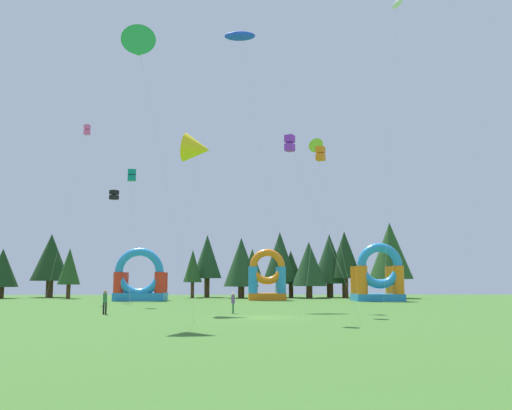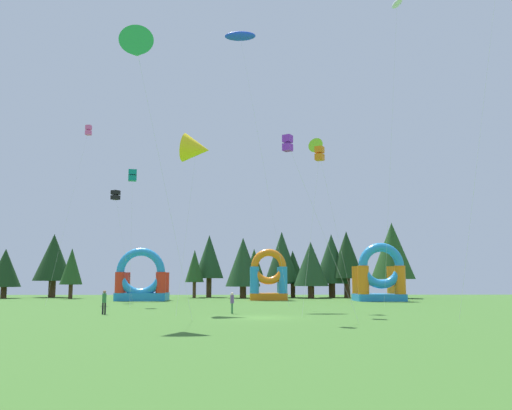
# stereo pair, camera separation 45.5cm
# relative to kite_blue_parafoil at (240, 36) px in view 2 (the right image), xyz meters

# --- Properties ---
(ground_plane) EXTENTS (120.00, 120.00, 0.00)m
(ground_plane) POSITION_rel_kite_blue_parafoil_xyz_m (1.54, -16.88, -27.58)
(ground_plane) COLOR #3D6B28
(kite_blue_parafoil) EXTENTS (6.52, 1.47, 28.22)m
(kite_blue_parafoil) POSITION_rel_kite_blue_parafoil_xyz_m (0.00, 0.00, 0.00)
(kite_blue_parafoil) COLOR blue
(kite_blue_parafoil) RESTS_ON ground_plane
(kite_black_box) EXTENTS (3.26, 2.09, 13.21)m
(kite_black_box) POSITION_rel_kite_blue_parafoil_xyz_m (-14.98, 11.74, -14.94)
(kite_black_box) COLOR black
(kite_black_box) RESTS_ON ground_plane
(kite_white_parafoil) EXTENTS (0.90, 8.10, 27.04)m
(kite_white_parafoil) POSITION_rel_kite_blue_parafoil_xyz_m (13.84, -9.14, -1.01)
(kite_white_parafoil) COLOR white
(kite_white_parafoil) RESTS_ON ground_plane
(kite_lime_delta) EXTENTS (3.56, 2.37, 14.78)m
(kite_lime_delta) POSITION_rel_kite_blue_parafoil_xyz_m (6.89, -7.51, -13.57)
(kite_lime_delta) COLOR #8CD826
(kite_lime_delta) RESTS_ON ground_plane
(kite_teal_box) EXTENTS (1.40, 4.55, 13.73)m
(kite_teal_box) POSITION_rel_kite_blue_parafoil_xyz_m (-10.99, 1.45, -14.44)
(kite_teal_box) COLOR #0C7F7A
(kite_teal_box) RESTS_ON ground_plane
(kite_pink_box) EXTENTS (1.68, 8.34, 20.64)m
(kite_pink_box) POSITION_rel_kite_blue_parafoil_xyz_m (-17.92, 9.52, -7.61)
(kite_pink_box) COLOR #EA599E
(kite_pink_box) RESTS_ON ground_plane
(kite_purple_box) EXTENTS (4.28, 2.98, 11.92)m
(kite_purple_box) POSITION_rel_kite_blue_parafoil_xyz_m (3.25, -19.82, -16.22)
(kite_purple_box) COLOR purple
(kite_purple_box) RESTS_ON ground_plane
(kite_yellow_delta) EXTENTS (2.82, 6.25, 14.43)m
(kite_yellow_delta) POSITION_rel_kite_blue_parafoil_xyz_m (-3.47, -10.70, -14.47)
(kite_yellow_delta) COLOR yellow
(kite_yellow_delta) RESTS_ON ground_plane
(kite_orange_box) EXTENTS (2.27, 3.80, 12.78)m
(kite_orange_box) POSITION_rel_kite_blue_parafoil_xyz_m (6.24, -13.09, -15.37)
(kite_orange_box) COLOR orange
(kite_orange_box) RESTS_ON ground_plane
(kite_green_delta) EXTENTS (5.16, 2.64, 18.94)m
(kite_green_delta) POSITION_rel_kite_blue_parafoil_xyz_m (-6.71, -20.05, -9.90)
(kite_green_delta) COLOR green
(kite_green_delta) RESTS_ON ground_plane
(person_near_camera) EXTENTS (0.41, 0.41, 1.78)m
(person_near_camera) POSITION_rel_kite_blue_parafoil_xyz_m (-9.95, -13.00, -26.52)
(person_near_camera) COLOR black
(person_near_camera) RESTS_ON ground_plane
(person_far_side) EXTENTS (0.32, 0.32, 1.59)m
(person_far_side) POSITION_rel_kite_blue_parafoil_xyz_m (-0.47, -12.30, -26.63)
(person_far_side) COLOR #33723F
(person_far_side) RESTS_ON ground_plane
(inflatable_red_slide) EXTENTS (6.16, 4.36, 6.44)m
(inflatable_red_slide) POSITION_rel_kite_blue_parafoil_xyz_m (-12.10, 14.66, -25.38)
(inflatable_red_slide) COLOR #268CD8
(inflatable_red_slide) RESTS_ON ground_plane
(inflatable_blue_arch) EXTENTS (4.68, 4.02, 6.43)m
(inflatable_blue_arch) POSITION_rel_kite_blue_parafoil_xyz_m (3.60, 16.60, -25.13)
(inflatable_blue_arch) COLOR orange
(inflatable_blue_arch) RESTS_ON ground_plane
(inflatable_yellow_castle) EXTENTS (5.76, 4.83, 6.98)m
(inflatable_yellow_castle) POSITION_rel_kite_blue_parafoil_xyz_m (16.97, 13.11, -24.97)
(inflatable_yellow_castle) COLOR #268CD8
(inflatable_yellow_castle) RESTS_ON ground_plane
(tree_row_0) EXTENTS (4.45, 4.45, 6.89)m
(tree_row_0) POSITION_rel_kite_blue_parafoil_xyz_m (-32.89, 24.45, -23.38)
(tree_row_0) COLOR #4C331E
(tree_row_0) RESTS_ON ground_plane
(tree_row_1) EXTENTS (5.67, 5.67, 9.33)m
(tree_row_1) POSITION_rel_kite_blue_parafoil_xyz_m (-27.73, 28.95, -21.76)
(tree_row_1) COLOR #4C331E
(tree_row_1) RESTS_ON ground_plane
(tree_row_2) EXTENTS (3.08, 3.08, 6.91)m
(tree_row_2) POSITION_rel_kite_blue_parafoil_xyz_m (-23.34, 23.37, -23.21)
(tree_row_2) COLOR #4C331E
(tree_row_2) RESTS_ON ground_plane
(tree_row_3) EXTENTS (2.70, 2.70, 6.86)m
(tree_row_3) POSITION_rel_kite_blue_parafoil_xyz_m (-6.59, 26.16, -23.09)
(tree_row_3) COLOR #4C331E
(tree_row_3) RESTS_ON ground_plane
(tree_row_4) EXTENTS (4.28, 4.28, 9.21)m
(tree_row_4) POSITION_rel_kite_blue_parafoil_xyz_m (-4.65, 28.66, -21.64)
(tree_row_4) COLOR #4C331E
(tree_row_4) RESTS_ON ground_plane
(tree_row_5) EXTENTS (4.97, 4.97, 8.52)m
(tree_row_5) POSITION_rel_kite_blue_parafoil_xyz_m (0.38, 24.95, -22.54)
(tree_row_5) COLOR #4C331E
(tree_row_5) RESTS_ON ground_plane
(tree_row_6) EXTENTS (3.14, 3.14, 7.07)m
(tree_row_6) POSITION_rel_kite_blue_parafoil_xyz_m (2.00, 27.12, -22.87)
(tree_row_6) COLOR #4C331E
(tree_row_6) RESTS_ON ground_plane
(tree_row_7) EXTENTS (5.10, 5.10, 9.59)m
(tree_row_7) POSITION_rel_kite_blue_parafoil_xyz_m (6.06, 27.19, -21.74)
(tree_row_7) COLOR #4C331E
(tree_row_7) RESTS_ON ground_plane
(tree_row_8) EXTENTS (3.69, 3.69, 6.85)m
(tree_row_8) POSITION_rel_kite_blue_parafoil_xyz_m (7.72, 27.89, -23.21)
(tree_row_8) COLOR #4C331E
(tree_row_8) RESTS_ON ground_plane
(tree_row_9) EXTENTS (4.96, 4.96, 7.91)m
(tree_row_9) POSITION_rel_kite_blue_parafoil_xyz_m (9.92, 24.10, -22.81)
(tree_row_9) COLOR #4C331E
(tree_row_9) RESTS_ON ground_plane
(tree_row_10) EXTENTS (5.19, 5.19, 9.24)m
(tree_row_10) POSITION_rel_kite_blue_parafoil_xyz_m (13.35, 27.10, -21.99)
(tree_row_10) COLOR #4C331E
(tree_row_10) RESTS_ON ground_plane
(tree_row_11) EXTENTS (4.84, 4.84, 9.58)m
(tree_row_11) POSITION_rel_kite_blue_parafoil_xyz_m (15.38, 26.05, -21.47)
(tree_row_11) COLOR #4C331E
(tree_row_11) RESTS_ON ground_plane
(tree_row_12) EXTENTS (6.19, 6.19, 10.65)m
(tree_row_12) POSITION_rel_kite_blue_parafoil_xyz_m (21.50, 23.90, -20.98)
(tree_row_12) COLOR #4C331E
(tree_row_12) RESTS_ON ground_plane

